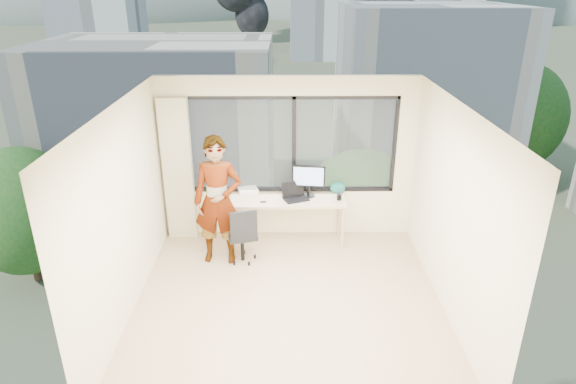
{
  "coord_description": "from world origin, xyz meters",
  "views": [
    {
      "loc": [
        -0.05,
        -5.42,
        3.91
      ],
      "look_at": [
        0.0,
        1.0,
        1.15
      ],
      "focal_mm": 30.99,
      "sensor_mm": 36.0,
      "label": 1
    }
  ],
  "objects_px": {
    "person": "(218,201)",
    "handbag": "(338,188)",
    "desk": "(288,220)",
    "laptop": "(296,193)",
    "game_console": "(248,191)",
    "chair": "(242,233)",
    "monitor": "(308,181)"
  },
  "relations": [
    {
      "from": "chair",
      "to": "person",
      "type": "bearing_deg",
      "value": 159.37
    },
    {
      "from": "desk",
      "to": "handbag",
      "type": "relative_size",
      "value": 7.3
    },
    {
      "from": "person",
      "to": "handbag",
      "type": "xyz_separation_m",
      "value": [
        1.81,
        0.76,
        -0.12
      ]
    },
    {
      "from": "monitor",
      "to": "laptop",
      "type": "distance_m",
      "value": 0.28
    },
    {
      "from": "desk",
      "to": "handbag",
      "type": "bearing_deg",
      "value": 15.04
    },
    {
      "from": "laptop",
      "to": "handbag",
      "type": "distance_m",
      "value": 0.71
    },
    {
      "from": "desk",
      "to": "handbag",
      "type": "height_order",
      "value": "handbag"
    },
    {
      "from": "chair",
      "to": "laptop",
      "type": "relative_size",
      "value": 2.35
    },
    {
      "from": "chair",
      "to": "person",
      "type": "relative_size",
      "value": 0.47
    },
    {
      "from": "monitor",
      "to": "laptop",
      "type": "height_order",
      "value": "monitor"
    },
    {
      "from": "desk",
      "to": "person",
      "type": "distance_m",
      "value": 1.29
    },
    {
      "from": "laptop",
      "to": "desk",
      "type": "bearing_deg",
      "value": 146.74
    },
    {
      "from": "desk",
      "to": "laptop",
      "type": "distance_m",
      "value": 0.51
    },
    {
      "from": "handbag",
      "to": "laptop",
      "type": "bearing_deg",
      "value": -163.66
    },
    {
      "from": "chair",
      "to": "game_console",
      "type": "xyz_separation_m",
      "value": [
        0.05,
        0.83,
        0.33
      ]
    },
    {
      "from": "chair",
      "to": "laptop",
      "type": "xyz_separation_m",
      "value": [
        0.81,
        0.55,
        0.41
      ]
    },
    {
      "from": "game_console",
      "to": "monitor",
      "type": "bearing_deg",
      "value": -25.83
    },
    {
      "from": "game_console",
      "to": "laptop",
      "type": "xyz_separation_m",
      "value": [
        0.76,
        -0.28,
        0.08
      ]
    },
    {
      "from": "handbag",
      "to": "desk",
      "type": "bearing_deg",
      "value": -168.46
    },
    {
      "from": "desk",
      "to": "person",
      "type": "relative_size",
      "value": 0.93
    },
    {
      "from": "game_console",
      "to": "laptop",
      "type": "bearing_deg",
      "value": -37.66
    },
    {
      "from": "person",
      "to": "laptop",
      "type": "xyz_separation_m",
      "value": [
        1.14,
        0.52,
        -0.09
      ]
    },
    {
      "from": "desk",
      "to": "chair",
      "type": "distance_m",
      "value": 0.9
    },
    {
      "from": "desk",
      "to": "person",
      "type": "xyz_separation_m",
      "value": [
        -1.01,
        -0.55,
        0.59
      ]
    },
    {
      "from": "laptop",
      "to": "game_console",
      "type": "bearing_deg",
      "value": 138.71
    },
    {
      "from": "chair",
      "to": "desk",
      "type": "bearing_deg",
      "value": 25.31
    },
    {
      "from": "game_console",
      "to": "laptop",
      "type": "relative_size",
      "value": 0.76
    },
    {
      "from": "monitor",
      "to": "handbag",
      "type": "distance_m",
      "value": 0.51
    },
    {
      "from": "chair",
      "to": "handbag",
      "type": "bearing_deg",
      "value": 13.16
    },
    {
      "from": "laptop",
      "to": "person",
      "type": "bearing_deg",
      "value": -176.81
    },
    {
      "from": "chair",
      "to": "game_console",
      "type": "relative_size",
      "value": 3.11
    },
    {
      "from": "laptop",
      "to": "monitor",
      "type": "bearing_deg",
      "value": 13.96
    }
  ]
}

